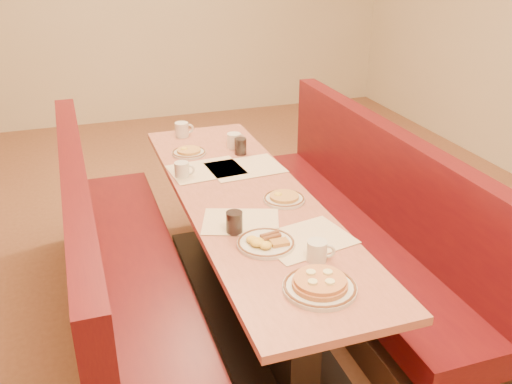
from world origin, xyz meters
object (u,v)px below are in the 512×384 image
object	(u,v)px
diner_table	(247,255)
coffee_mug_a	(318,251)
coffee_mug_b	(182,169)
soda_tumbler_near	(234,223)
eggs_plate	(266,243)
soda_tumbler_mid	(240,146)
coffee_mug_c	(234,140)
booth_right	(359,237)
booth_left	(119,280)
coffee_mug_d	(182,129)
pancake_plate	(320,285)

from	to	relation	value
diner_table	coffee_mug_a	xyz separation A→B (m)	(0.10, -0.73, 0.43)
coffee_mug_b	soda_tumbler_near	xyz separation A→B (m)	(0.10, -0.75, 0.01)
eggs_plate	soda_tumbler_mid	world-z (taller)	soda_tumbler_mid
coffee_mug_c	eggs_plate	bearing A→B (deg)	-117.89
coffee_mug_a	soda_tumbler_near	world-z (taller)	soda_tumbler_near
eggs_plate	coffee_mug_a	bearing A→B (deg)	-48.20
booth_right	soda_tumbler_mid	bearing A→B (deg)	131.78
booth_left	eggs_plate	distance (m)	0.94
coffee_mug_b	coffee_mug_c	bearing A→B (deg)	60.26
coffee_mug_a	soda_tumbler_mid	world-z (taller)	soda_tumbler_mid
coffee_mug_b	coffee_mug_c	distance (m)	0.58
coffee_mug_d	soda_tumbler_near	xyz separation A→B (m)	(-0.06, -1.47, 0.00)
coffee_mug_b	coffee_mug_c	xyz separation A→B (m)	(0.44, 0.38, 0.00)
booth_right	pancake_plate	distance (m)	1.26
diner_table	coffee_mug_c	distance (m)	0.89
booth_left	booth_right	distance (m)	1.46
booth_right	soda_tumbler_near	bearing A→B (deg)	-158.11
pancake_plate	soda_tumbler_mid	world-z (taller)	soda_tumbler_mid
pancake_plate	soda_tumbler_mid	bearing A→B (deg)	84.41
pancake_plate	booth_right	bearing A→B (deg)	52.60
coffee_mug_a	soda_tumbler_near	xyz separation A→B (m)	(-0.28, 0.37, 0.00)
pancake_plate	coffee_mug_b	world-z (taller)	coffee_mug_b
booth_right	pancake_plate	world-z (taller)	booth_right
booth_left	coffee_mug_b	bearing A→B (deg)	40.34
eggs_plate	booth_right	bearing A→B (deg)	33.38
coffee_mug_c	coffee_mug_d	bearing A→B (deg)	113.24
pancake_plate	soda_tumbler_near	xyz separation A→B (m)	(-0.19, 0.58, 0.03)
eggs_plate	coffee_mug_b	bearing A→B (deg)	101.97
coffee_mug_b	soda_tumbler_near	bearing A→B (deg)	-63.45
coffee_mug_b	booth_right	bearing A→B (deg)	-1.63
coffee_mug_b	soda_tumbler_mid	bearing A→B (deg)	48.89
coffee_mug_b	diner_table	bearing A→B (deg)	-35.09
coffee_mug_b	soda_tumbler_mid	xyz separation A→B (m)	(0.44, 0.25, 0.01)
eggs_plate	coffee_mug_c	xyz separation A→B (m)	(0.24, 1.30, 0.04)
booth_right	soda_tumbler_mid	size ratio (longest dim) A/B	23.09
booth_left	coffee_mug_b	distance (m)	0.74
eggs_plate	coffee_mug_c	bearing A→B (deg)	79.45
coffee_mug_d	coffee_mug_a	bearing A→B (deg)	-85.33
eggs_plate	coffee_mug_a	size ratio (longest dim) A/B	2.17
eggs_plate	soda_tumbler_near	size ratio (longest dim) A/B	2.44
coffee_mug_c	coffee_mug_d	distance (m)	0.44
pancake_plate	coffee_mug_c	distance (m)	1.72
booth_right	eggs_plate	distance (m)	1.05
pancake_plate	soda_tumbler_near	size ratio (longest dim) A/B	2.75
coffee_mug_c	diner_table	bearing A→B (deg)	-119.26
eggs_plate	pancake_plate	bearing A→B (deg)	-77.66
pancake_plate	coffee_mug_c	xyz separation A→B (m)	(0.15, 1.71, 0.03)
eggs_plate	soda_tumbler_near	bearing A→B (deg)	120.78
soda_tumbler_mid	coffee_mug_d	bearing A→B (deg)	121.80
eggs_plate	coffee_mug_a	xyz separation A→B (m)	(0.18, -0.20, 0.03)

